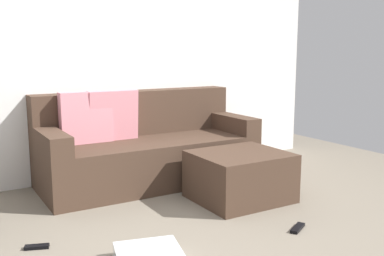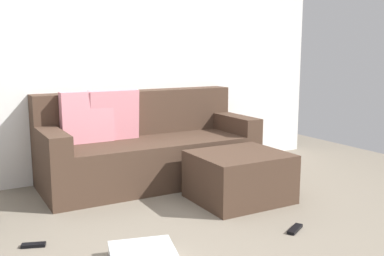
% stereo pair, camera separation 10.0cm
% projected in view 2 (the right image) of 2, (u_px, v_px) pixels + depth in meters
% --- Properties ---
extents(ground_plane, '(6.51, 6.51, 0.00)m').
position_uv_depth(ground_plane, '(215.00, 246.00, 2.91)').
color(ground_plane, slate).
extents(wall_back, '(5.01, 0.10, 2.75)m').
position_uv_depth(wall_back, '(108.00, 40.00, 4.42)').
color(wall_back, white).
rests_on(wall_back, ground_plane).
extents(couch_sectional, '(2.06, 0.86, 0.91)m').
position_uv_depth(couch_sectional, '(145.00, 147.00, 4.34)').
color(couch_sectional, '#473326').
rests_on(couch_sectional, ground_plane).
extents(ottoman, '(0.76, 0.67, 0.41)m').
position_uv_depth(ottoman, '(239.00, 177.00, 3.80)').
color(ottoman, '#473326').
rests_on(ottoman, ground_plane).
extents(remote_near_ottoman, '(0.19, 0.14, 0.02)m').
position_uv_depth(remote_near_ottoman, '(295.00, 229.00, 3.17)').
color(remote_near_ottoman, black).
rests_on(remote_near_ottoman, ground_plane).
extents(remote_by_storage_bin, '(0.20, 0.09, 0.02)m').
position_uv_depth(remote_by_storage_bin, '(159.00, 245.00, 2.91)').
color(remote_by_storage_bin, black).
rests_on(remote_by_storage_bin, ground_plane).
extents(remote_under_side_table, '(0.16, 0.10, 0.02)m').
position_uv_depth(remote_under_side_table, '(33.00, 245.00, 2.91)').
color(remote_under_side_table, black).
rests_on(remote_under_side_table, ground_plane).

